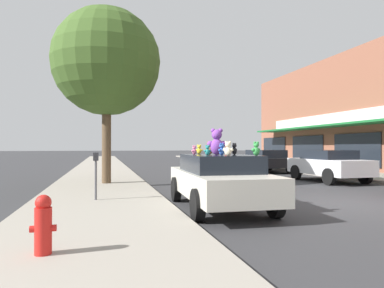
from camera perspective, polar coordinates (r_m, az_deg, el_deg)
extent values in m
plane|color=#333335|center=(10.56, 23.69, -9.07)|extent=(260.00, 260.00, 0.00)
cube|color=gray|center=(8.33, -15.29, -10.87)|extent=(3.56, 90.00, 0.16)
cube|color=#19662D|center=(20.47, 28.62, 3.32)|extent=(1.62, 25.74, 0.12)
cube|color=black|center=(22.85, 25.65, -0.88)|extent=(0.06, 3.88, 2.00)
cube|color=black|center=(26.95, 18.61, -0.83)|extent=(0.06, 3.88, 2.00)
cube|color=black|center=(31.35, 13.49, -0.78)|extent=(0.06, 3.88, 2.00)
cube|color=beige|center=(8.86, 4.51, -6.52)|extent=(2.01, 4.56, 0.60)
cube|color=black|center=(8.82, 4.51, -3.20)|extent=(1.70, 2.54, 0.43)
cylinder|color=black|center=(10.04, -2.69, -7.53)|extent=(0.23, 0.71, 0.70)
cylinder|color=black|center=(10.48, 7.01, -7.23)|extent=(0.23, 0.71, 0.70)
cylinder|color=black|center=(7.34, 0.91, -10.16)|extent=(0.23, 0.71, 0.70)
cylinder|color=black|center=(7.93, 13.69, -9.42)|extent=(0.23, 0.71, 0.70)
ellipsoid|color=purple|center=(8.75, 4.15, -0.45)|extent=(0.39, 0.36, 0.42)
sphere|color=purple|center=(8.75, 4.15, 1.57)|extent=(0.34, 0.34, 0.27)
sphere|color=purple|center=(8.76, 4.77, 2.25)|extent=(0.14, 0.14, 0.11)
sphere|color=purple|center=(8.76, 3.52, 2.25)|extent=(0.14, 0.14, 0.11)
sphere|color=#BA67ED|center=(8.87, 4.15, 1.45)|extent=(0.13, 0.13, 0.10)
sphere|color=purple|center=(8.77, 5.25, 0.03)|extent=(0.20, 0.20, 0.15)
sphere|color=purple|center=(8.77, 3.04, 0.03)|extent=(0.20, 0.20, 0.15)
ellipsoid|color=yellow|center=(9.73, 1.19, -1.19)|extent=(0.17, 0.16, 0.17)
sphere|color=yellow|center=(9.73, 1.19, -0.46)|extent=(0.14, 0.14, 0.11)
sphere|color=yellow|center=(9.72, 1.42, -0.21)|extent=(0.06, 0.06, 0.04)
sphere|color=yellow|center=(9.74, 0.97, -0.21)|extent=(0.06, 0.06, 0.04)
sphere|color=#FFFF4D|center=(9.77, 1.24, -0.50)|extent=(0.05, 0.05, 0.04)
sphere|color=yellow|center=(9.73, 1.60, -1.02)|extent=(0.08, 0.08, 0.06)
sphere|color=yellow|center=(9.75, 0.81, -1.02)|extent=(0.08, 0.08, 0.06)
ellipsoid|color=teal|center=(8.42, 2.59, -1.35)|extent=(0.13, 0.11, 0.16)
sphere|color=teal|center=(8.41, 2.59, -0.56)|extent=(0.11, 0.11, 0.10)
sphere|color=teal|center=(8.43, 2.81, -0.30)|extent=(0.05, 0.05, 0.04)
sphere|color=teal|center=(8.40, 2.36, -0.30)|extent=(0.05, 0.05, 0.04)
sphere|color=#47CDC6|center=(8.45, 2.48, -0.60)|extent=(0.04, 0.04, 0.04)
sphere|color=teal|center=(8.45, 2.96, -1.16)|extent=(0.06, 0.06, 0.06)
sphere|color=teal|center=(8.40, 2.17, -1.17)|extent=(0.06, 0.06, 0.06)
ellipsoid|color=olive|center=(9.24, 2.92, -1.08)|extent=(0.22, 0.22, 0.22)
sphere|color=olive|center=(9.24, 2.92, -0.07)|extent=(0.20, 0.20, 0.14)
sphere|color=olive|center=(9.21, 3.19, 0.27)|extent=(0.08, 0.08, 0.06)
sphere|color=olive|center=(9.26, 2.65, 0.26)|extent=(0.08, 0.08, 0.06)
sphere|color=tan|center=(9.29, 3.11, -0.12)|extent=(0.07, 0.07, 0.05)
sphere|color=olive|center=(9.20, 3.44, -0.84)|extent=(0.11, 0.11, 0.08)
sphere|color=olive|center=(9.29, 2.49, -0.84)|extent=(0.11, 0.11, 0.08)
ellipsoid|color=red|center=(9.71, 5.90, -1.16)|extent=(0.18, 0.18, 0.18)
sphere|color=red|center=(9.71, 5.90, -0.38)|extent=(0.16, 0.16, 0.11)
sphere|color=red|center=(9.70, 6.12, -0.12)|extent=(0.07, 0.07, 0.05)
sphere|color=red|center=(9.73, 5.68, -0.12)|extent=(0.07, 0.07, 0.05)
sphere|color=#FF4741|center=(9.76, 6.01, -0.42)|extent=(0.06, 0.06, 0.04)
sphere|color=red|center=(9.69, 6.32, -0.98)|extent=(0.09, 0.09, 0.07)
sphere|color=red|center=(9.75, 5.53, -0.98)|extent=(0.09, 0.09, 0.07)
ellipsoid|color=pink|center=(8.83, 0.38, -1.33)|extent=(0.15, 0.15, 0.15)
sphere|color=pink|center=(8.83, 0.38, -0.60)|extent=(0.13, 0.13, 0.10)
sphere|color=pink|center=(8.85, 0.52, -0.35)|extent=(0.06, 0.06, 0.04)
sphere|color=pink|center=(8.80, 0.24, -0.35)|extent=(0.06, 0.06, 0.04)
sphere|color=#FFA3DA|center=(8.85, 0.17, -0.63)|extent=(0.05, 0.05, 0.04)
sphere|color=pink|center=(8.88, 0.59, -1.15)|extent=(0.08, 0.08, 0.06)
sphere|color=pink|center=(8.78, 0.08, -1.16)|extent=(0.08, 0.08, 0.06)
ellipsoid|color=black|center=(9.12, 7.06, -1.16)|extent=(0.19, 0.19, 0.19)
sphere|color=black|center=(9.11, 7.06, -0.26)|extent=(0.17, 0.17, 0.12)
sphere|color=black|center=(9.15, 7.23, 0.04)|extent=(0.07, 0.07, 0.05)
sphere|color=black|center=(9.08, 6.89, 0.05)|extent=(0.07, 0.07, 0.05)
sphere|color=#3A3A3D|center=(9.15, 6.80, -0.31)|extent=(0.06, 0.06, 0.05)
sphere|color=black|center=(9.18, 7.30, -0.94)|extent=(0.10, 0.10, 0.07)
sphere|color=black|center=(9.06, 6.71, -0.95)|extent=(0.10, 0.10, 0.07)
ellipsoid|color=green|center=(8.02, 10.65, -1.21)|extent=(0.19, 0.18, 0.21)
sphere|color=green|center=(8.02, 10.65, -0.13)|extent=(0.16, 0.16, 0.13)
sphere|color=green|center=(8.05, 10.90, 0.24)|extent=(0.07, 0.07, 0.05)
sphere|color=green|center=(7.99, 10.41, 0.24)|extent=(0.07, 0.07, 0.05)
sphere|color=#5ADA6D|center=(8.06, 10.38, -0.18)|extent=(0.06, 0.06, 0.05)
sphere|color=green|center=(8.09, 11.03, -0.95)|extent=(0.10, 0.10, 0.08)
sphere|color=green|center=(7.97, 10.16, -0.96)|extent=(0.10, 0.10, 0.08)
ellipsoid|color=beige|center=(7.73, 6.01, -1.24)|extent=(0.21, 0.21, 0.21)
sphere|color=beige|center=(7.73, 6.01, -0.09)|extent=(0.19, 0.19, 0.13)
sphere|color=beige|center=(7.72, 6.35, 0.29)|extent=(0.08, 0.08, 0.06)
sphere|color=beige|center=(7.75, 5.67, 0.29)|extent=(0.08, 0.08, 0.06)
sphere|color=white|center=(7.79, 6.13, -0.15)|extent=(0.07, 0.07, 0.05)
sphere|color=beige|center=(7.72, 6.64, -0.96)|extent=(0.11, 0.11, 0.08)
sphere|color=beige|center=(7.77, 5.44, -0.96)|extent=(0.11, 0.11, 0.08)
ellipsoid|color=blue|center=(8.35, 4.97, -1.25)|extent=(0.19, 0.19, 0.19)
sphere|color=blue|center=(8.35, 4.97, -0.30)|extent=(0.17, 0.17, 0.12)
sphere|color=blue|center=(8.38, 5.12, 0.02)|extent=(0.07, 0.07, 0.05)
sphere|color=blue|center=(8.31, 4.81, 0.02)|extent=(0.07, 0.07, 0.05)
sphere|color=#548DFF|center=(8.38, 4.68, -0.35)|extent=(0.06, 0.06, 0.05)
sphere|color=blue|center=(8.42, 5.18, -1.02)|extent=(0.10, 0.10, 0.07)
sphere|color=blue|center=(8.29, 4.62, -1.03)|extent=(0.10, 0.10, 0.07)
cube|color=silver|center=(16.72, 21.76, -3.50)|extent=(1.81, 4.02, 0.68)
cube|color=black|center=(16.70, 21.76, -1.66)|extent=(1.59, 2.11, 0.40)
cylinder|color=black|center=(17.28, 16.93, -4.54)|extent=(0.20, 0.70, 0.70)
cylinder|color=black|center=(18.27, 21.68, -4.30)|extent=(0.20, 0.70, 0.70)
cylinder|color=black|center=(15.22, 21.86, -5.08)|extent=(0.20, 0.70, 0.70)
cylinder|color=black|center=(16.33, 26.89, -4.75)|extent=(0.20, 0.70, 0.70)
cube|color=black|center=(21.98, 12.18, -2.93)|extent=(1.89, 4.19, 0.56)
cube|color=black|center=(21.97, 12.17, -1.59)|extent=(1.66, 2.48, 0.47)
cylinder|color=black|center=(22.78, 8.62, -3.56)|extent=(0.20, 0.70, 0.70)
cylinder|color=black|center=(23.57, 12.76, -3.45)|extent=(0.20, 0.70, 0.70)
cylinder|color=black|center=(20.43, 11.51, -3.91)|extent=(0.20, 0.70, 0.70)
cylinder|color=black|center=(21.30, 15.98, -3.76)|extent=(0.20, 0.70, 0.70)
cylinder|color=brown|center=(13.85, -14.06, -0.18)|extent=(0.35, 0.35, 2.98)
sphere|color=#3D5B23|center=(14.25, -14.04, 13.16)|extent=(4.23, 4.23, 4.23)
cylinder|color=red|center=(5.08, -23.56, -13.13)|extent=(0.22, 0.22, 0.62)
sphere|color=red|center=(5.01, -23.54, -8.93)|extent=(0.21, 0.21, 0.21)
cylinder|color=red|center=(5.09, -24.87, -12.74)|extent=(0.10, 0.09, 0.09)
cylinder|color=red|center=(5.06, -22.23, -12.83)|extent=(0.10, 0.09, 0.09)
cylinder|color=#4C4C51|center=(9.59, -15.74, -5.83)|extent=(0.06, 0.06, 1.05)
cube|color=#2D2D33|center=(9.55, -15.74, -2.04)|extent=(0.14, 0.10, 0.22)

